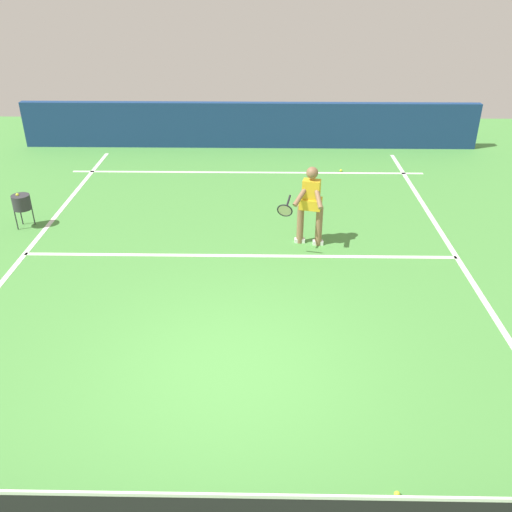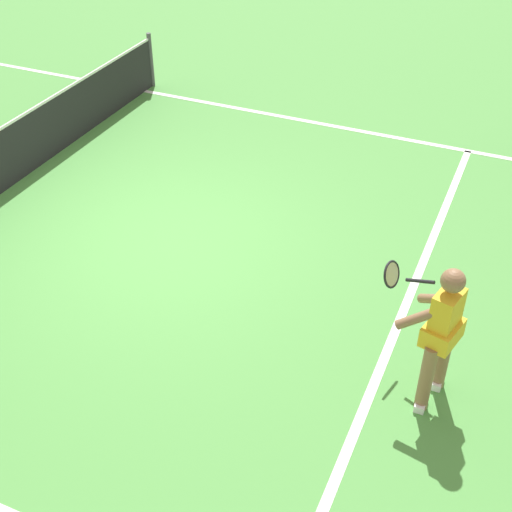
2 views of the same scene
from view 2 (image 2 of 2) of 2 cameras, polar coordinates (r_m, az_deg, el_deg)
ground_plane at (r=9.10m, az=-7.59°, el=1.45°), size 26.62×26.62×0.00m
service_line_marking at (r=8.19m, az=12.29°, el=-3.69°), size 8.05×0.10×0.01m
sideline_right_marking at (r=12.24m, az=1.95°, el=11.40°), size 0.10×18.48×0.01m
tennis_player at (r=6.61m, az=14.83°, el=-5.87°), size 0.93×0.89×1.55m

